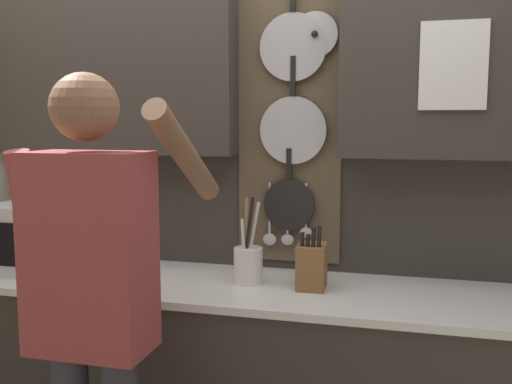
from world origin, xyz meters
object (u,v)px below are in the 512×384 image
object	(u,v)px
knife_block	(312,266)
person	(93,293)
utensil_crock	(248,262)
microwave	(51,236)

from	to	relation	value
knife_block	person	bearing A→B (deg)	-135.70
knife_block	utensil_crock	distance (m)	0.26
knife_block	utensil_crock	world-z (taller)	utensil_crock
microwave	utensil_crock	bearing A→B (deg)	0.05
microwave	knife_block	world-z (taller)	microwave
microwave	utensil_crock	world-z (taller)	utensil_crock
knife_block	microwave	bearing A→B (deg)	-179.96
knife_block	person	distance (m)	0.85
utensil_crock	knife_block	bearing A→B (deg)	0.00
utensil_crock	person	size ratio (longest dim) A/B	0.21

